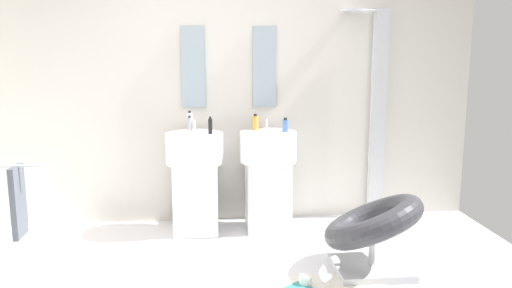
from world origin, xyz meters
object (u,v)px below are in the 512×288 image
Objects in this scene: soap_bottle_black at (210,126)px; soap_bottle_blue at (285,125)px; lounge_chair at (373,228)px; coffee_mug at (306,281)px; pedestal_sink_left at (195,177)px; soap_bottle_clear at (190,121)px; towel_rack at (14,205)px; shower_column at (377,111)px; soap_bottle_grey at (190,124)px; pedestal_sink_right at (268,175)px; soap_bottle_amber at (255,123)px.

soap_bottle_blue is (0.69, 0.05, -0.01)m from soap_bottle_black.
lounge_chair is 0.67m from coffee_mug.
soap_bottle_clear is at bearing 102.68° from pedestal_sink_left.
towel_rack is 10.62× the size of coffee_mug.
towel_rack is 5.19× the size of soap_bottle_clear.
lounge_chair is at bearing -39.63° from soap_bottle_black.
soap_bottle_grey is (-1.82, -0.11, -0.09)m from shower_column.
pedestal_sink_right is 6.78× the size of soap_bottle_amber.
soap_bottle_amber is (-0.77, 1.18, 0.65)m from lounge_chair.
pedestal_sink_left and pedestal_sink_right have the same top height.
soap_bottle_black is 1.20× the size of soap_bottle_blue.
soap_bottle_black is (-0.64, 1.21, 0.95)m from coffee_mug.
pedestal_sink_right is at bearing -12.09° from soap_bottle_grey.
shower_column is 13.16× the size of soap_bottle_black.
soap_bottle_amber is (1.79, 1.23, 0.37)m from towel_rack.
towel_rack is 1.78m from soap_bottle_clear.
lounge_chair is at bearing -37.94° from pedestal_sink_left.
soap_bottle_clear reaches higher than soap_bottle_black.
soap_bottle_black is (1.37, 1.04, 0.37)m from towel_rack.
soap_bottle_clear is (-0.61, 0.05, 0.02)m from soap_bottle_amber.
towel_rack is (-1.90, -1.10, 0.11)m from pedestal_sink_right.
coffee_mug is (0.11, -1.27, -0.47)m from pedestal_sink_right.
soap_bottle_grey reaches higher than pedestal_sink_left.
pedestal_sink_left is at bearing 159.09° from soap_bottle_black.
soap_bottle_blue is at bearing 116.02° from lounge_chair.
soap_bottle_clear reaches higher than soap_bottle_blue.
pedestal_sink_right is 1.36m from coffee_mug.
soap_bottle_clear is at bearing 88.46° from soap_bottle_grey.
soap_bottle_amber is 0.30m from soap_bottle_blue.
soap_bottle_blue reaches higher than lounge_chair.
soap_bottle_amber is at bearing 98.82° from coffee_mug.
shower_column is at bearing 2.56° from soap_bottle_clear.
shower_column is 1.66m from soap_bottle_black.
towel_rack is 2.10m from coffee_mug.
lounge_chair is 2.58m from towel_rack.
towel_rack is 6.27× the size of soap_bottle_amber.
soap_bottle_clear is at bearing -177.44° from shower_column.
soap_bottle_blue is (0.87, -0.16, -0.01)m from soap_bottle_grey.
soap_bottle_black is at bearing -48.18° from soap_bottle_grey.
shower_column is at bearing 8.32° from pedestal_sink_left.
shower_column is (1.10, 0.26, 0.56)m from pedestal_sink_right.
soap_bottle_amber is (0.42, 0.19, -0.00)m from soap_bottle_black.
lounge_chair is 5.83× the size of soap_bottle_clear.
soap_bottle_grey is (-0.61, 0.02, -0.01)m from soap_bottle_amber.
soap_bottle_clear is (0.00, 0.03, 0.02)m from soap_bottle_grey.
shower_column is at bearing 71.48° from lounge_chair.
towel_rack reaches higher than coffee_mug.
pedestal_sink_left is 0.75m from soap_bottle_amber.
soap_bottle_black is (-1.19, 0.99, 0.65)m from lounge_chair.
soap_bottle_grey is at bearing 46.63° from towel_rack.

